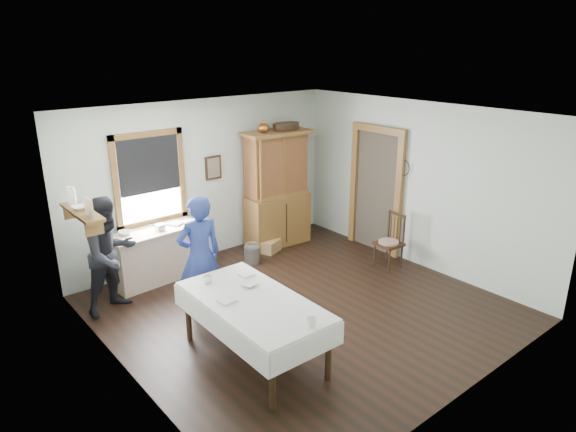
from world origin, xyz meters
The scene contains 20 objects.
room centered at (0.00, 0.00, 1.35)m, with size 5.01×5.01×2.70m.
window centered at (-1.00, 2.46, 1.62)m, with size 1.18×0.07×1.48m.
doorway centered at (2.46, 0.85, 1.16)m, with size 0.09×1.14×2.22m.
wall_shelf centered at (-2.37, 1.54, 1.57)m, with size 0.24×1.00×0.44m.
framed_picture centered at (0.15, 2.46, 1.55)m, with size 0.30×0.04×0.40m, color #362112.
rug_beater centered at (2.45, 0.30, 1.72)m, with size 0.27×0.27×0.01m, color black.
work_counter centered at (-1.14, 2.14, 0.42)m, with size 1.45×0.55×0.83m, color #C8AC8B.
china_hutch centered at (1.26, 2.13, 1.05)m, with size 1.23×0.58×2.09m, color brown.
dining_table centered at (-1.23, -0.55, 0.39)m, with size 1.03×1.95×0.78m, color silver.
spindle_chair centered at (2.00, 0.13, 0.46)m, with size 0.42×0.42×0.92m, color #362112.
pail centered at (0.38, 1.72, 0.14)m, with size 0.27×0.27×0.29m, color gray.
wicker_basket centered at (0.90, 1.90, 0.11)m, with size 0.37×0.26×0.22m, color #A37B4A.
woman_blue centered at (-1.13, 0.80, 0.78)m, with size 0.57×0.38×1.56m, color navy.
figure_dark centered at (-2.02, 1.66, 0.76)m, with size 0.74×0.58×1.52m, color black.
table_cup_a centered at (-1.41, 0.16, 0.83)m, with size 0.12×0.12×0.09m, color white.
table_cup_b centered at (-1.10, -1.41, 0.83)m, with size 0.11×0.11×0.10m, color white.
table_bowl centered at (-1.07, -0.25, 0.81)m, with size 0.21×0.21×0.05m, color white.
counter_book centered at (-0.88, 2.14, 0.84)m, with size 0.17×0.23×0.02m, color #77644F.
counter_bowl centered at (-1.58, 2.24, 0.86)m, with size 0.19×0.19×0.06m, color white.
shelf_bowl centered at (-2.37, 1.55, 1.60)m, with size 0.22×0.22×0.05m, color white.
Camera 1 is at (-4.26, -4.83, 3.59)m, focal length 32.00 mm.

